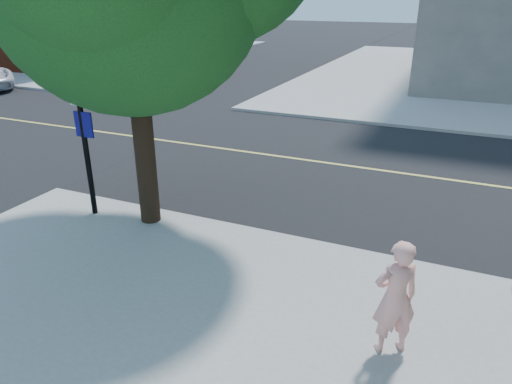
% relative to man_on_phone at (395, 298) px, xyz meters
% --- Properties ---
extents(ground, '(140.00, 140.00, 0.00)m').
position_rel_man_on_phone_xyz_m(ground, '(-6.90, 2.39, -0.89)').
color(ground, black).
rests_on(ground, ground).
extents(road_ew, '(140.00, 9.00, 0.01)m').
position_rel_man_on_phone_xyz_m(road_ew, '(-6.90, 6.89, -0.89)').
color(road_ew, black).
rests_on(road_ew, ground).
extents(sidewalk_nw, '(26.00, 25.00, 0.12)m').
position_rel_man_on_phone_xyz_m(sidewalk_nw, '(-29.90, 23.89, -0.83)').
color(sidewalk_nw, '#A3A3A3').
rests_on(sidewalk_nw, ground).
extents(man_on_phone, '(0.67, 0.62, 1.54)m').
position_rel_man_on_phone_xyz_m(man_on_phone, '(0.00, 0.00, 0.00)').
color(man_on_phone, '#FDAFA7').
rests_on(man_on_phone, sidewalk_se).
extents(signal_pole, '(3.29, 0.37, 3.71)m').
position_rel_man_on_phone_xyz_m(signal_pole, '(-7.97, 1.69, 2.25)').
color(signal_pole, black).
rests_on(signal_pole, sidewalk_se).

